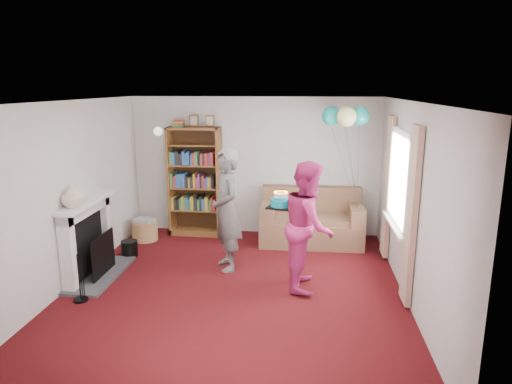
# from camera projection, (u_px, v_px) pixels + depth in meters

# --- Properties ---
(ground) EXTENTS (5.00, 5.00, 0.00)m
(ground) POSITION_uv_depth(u_px,v_px,m) (235.00, 288.00, 6.20)
(ground) COLOR #370809
(ground) RESTS_ON ground
(wall_back) EXTENTS (4.50, 0.02, 2.50)m
(wall_back) POSITION_uv_depth(u_px,v_px,m) (255.00, 166.00, 8.34)
(wall_back) COLOR silver
(wall_back) RESTS_ON ground
(wall_left) EXTENTS (0.02, 5.00, 2.50)m
(wall_left) POSITION_uv_depth(u_px,v_px,m) (68.00, 195.00, 6.16)
(wall_left) COLOR silver
(wall_left) RESTS_ON ground
(wall_right) EXTENTS (0.02, 5.00, 2.50)m
(wall_right) POSITION_uv_depth(u_px,v_px,m) (413.00, 204.00, 5.67)
(wall_right) COLOR silver
(wall_right) RESTS_ON ground
(ceiling) EXTENTS (4.50, 5.00, 0.01)m
(ceiling) POSITION_uv_depth(u_px,v_px,m) (232.00, 101.00, 5.63)
(ceiling) COLOR white
(ceiling) RESTS_ON wall_back
(fireplace) EXTENTS (0.55, 1.80, 1.12)m
(fireplace) POSITION_uv_depth(u_px,v_px,m) (91.00, 242.00, 6.49)
(fireplace) COLOR #3F3F42
(fireplace) RESTS_ON ground
(window_bay) EXTENTS (0.14, 2.02, 2.20)m
(window_bay) POSITION_uv_depth(u_px,v_px,m) (399.00, 196.00, 6.27)
(window_bay) COLOR white
(window_bay) RESTS_ON ground
(wall_sconce) EXTENTS (0.16, 0.23, 0.16)m
(wall_sconce) POSITION_uv_depth(u_px,v_px,m) (158.00, 131.00, 8.24)
(wall_sconce) COLOR gold
(wall_sconce) RESTS_ON ground
(bookcase) EXTENTS (0.93, 0.42, 2.18)m
(bookcase) POSITION_uv_depth(u_px,v_px,m) (195.00, 182.00, 8.32)
(bookcase) COLOR #472B14
(bookcase) RESTS_ON ground
(sofa) EXTENTS (1.75, 0.93, 0.93)m
(sofa) POSITION_uv_depth(u_px,v_px,m) (311.00, 222.00, 8.01)
(sofa) COLOR brown
(sofa) RESTS_ON ground
(wicker_basket) EXTENTS (0.45, 0.45, 0.40)m
(wicker_basket) POSITION_uv_depth(u_px,v_px,m) (145.00, 230.00, 8.11)
(wicker_basket) COLOR #A2764B
(wicker_basket) RESTS_ON ground
(person_striped) EXTENTS (0.67, 0.78, 1.81)m
(person_striped) POSITION_uv_depth(u_px,v_px,m) (227.00, 210.00, 6.69)
(person_striped) COLOR black
(person_striped) RESTS_ON ground
(person_magenta) EXTENTS (0.68, 0.86, 1.74)m
(person_magenta) POSITION_uv_depth(u_px,v_px,m) (309.00, 225.00, 6.09)
(person_magenta) COLOR #B52460
(person_magenta) RESTS_ON ground
(birthday_cake) EXTENTS (0.34, 0.34, 0.22)m
(birthday_cake) POSITION_uv_depth(u_px,v_px,m) (281.00, 203.00, 6.32)
(birthday_cake) COLOR black
(birthday_cake) RESTS_ON ground
(balloons) EXTENTS (0.75, 0.75, 1.70)m
(balloons) POSITION_uv_depth(u_px,v_px,m) (346.00, 116.00, 7.22)
(balloons) COLOR #3F3F3F
(balloons) RESTS_ON ground
(mantel_vase) EXTENTS (0.35, 0.35, 0.31)m
(mantel_vase) POSITION_uv_depth(u_px,v_px,m) (72.00, 196.00, 5.99)
(mantel_vase) COLOR beige
(mantel_vase) RESTS_ON fireplace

